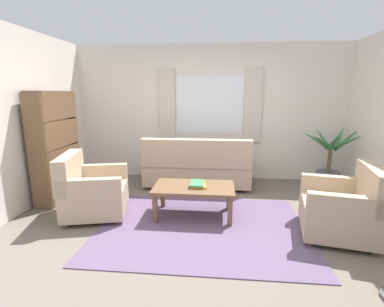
{
  "coord_description": "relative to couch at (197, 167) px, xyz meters",
  "views": [
    {
      "loc": [
        0.19,
        -3.29,
        1.7
      ],
      "look_at": [
        -0.2,
        0.7,
        0.82
      ],
      "focal_mm": 26.02,
      "sensor_mm": 36.0,
      "label": 1
    }
  ],
  "objects": [
    {
      "name": "ground_plane",
      "position": [
        0.19,
        -1.6,
        -0.37
      ],
      "size": [
        6.24,
        6.24,
        0.0
      ],
      "primitive_type": "plane",
      "color": "#6B6056"
    },
    {
      "name": "wall_back",
      "position": [
        0.19,
        0.66,
        0.93
      ],
      "size": [
        5.32,
        0.12,
        2.6
      ],
      "primitive_type": "cube",
      "color": "silver",
      "rests_on": "ground_plane"
    },
    {
      "name": "window_with_curtains",
      "position": [
        0.19,
        0.58,
        1.08
      ],
      "size": [
        1.98,
        0.07,
        1.4
      ],
      "color": "white"
    },
    {
      "name": "area_rug",
      "position": [
        0.19,
        -1.6,
        -0.36
      ],
      "size": [
        2.63,
        1.99,
        0.01
      ],
      "primitive_type": "cube",
      "color": "#604C6B",
      "rests_on": "ground_plane"
    },
    {
      "name": "couch",
      "position": [
        0.0,
        0.0,
        0.0
      ],
      "size": [
        1.9,
        0.82,
        0.92
      ],
      "rotation": [
        0.0,
        0.0,
        3.14
      ],
      "color": "tan",
      "rests_on": "ground_plane"
    },
    {
      "name": "armchair_left",
      "position": [
        -1.38,
        -1.36,
        -0.01
      ],
      "size": [
        0.99,
        1.0,
        0.88
      ],
      "rotation": [
        0.0,
        0.0,
        1.8
      ],
      "color": "tan",
      "rests_on": "ground_plane"
    },
    {
      "name": "armchair_right",
      "position": [
        1.88,
        -1.65,
        -0.01
      ],
      "size": [
        0.97,
        0.98,
        0.88
      ],
      "rotation": [
        0.0,
        0.0,
        -1.77
      ],
      "color": "tan",
      "rests_on": "ground_plane"
    },
    {
      "name": "coffee_table",
      "position": [
        0.05,
        -1.27,
        0.01
      ],
      "size": [
        1.1,
        0.64,
        0.44
      ],
      "color": "brown",
      "rests_on": "ground_plane"
    },
    {
      "name": "book_stack_on_table",
      "position": [
        0.1,
        -1.26,
        0.1
      ],
      "size": [
        0.24,
        0.31,
        0.05
      ],
      "color": "orange",
      "rests_on": "coffee_table"
    },
    {
      "name": "potted_plant",
      "position": [
        2.36,
        0.12,
        0.11
      ],
      "size": [
        1.04,
        1.1,
        1.15
      ],
      "color": "#56565B",
      "rests_on": "ground_plane"
    },
    {
      "name": "bookshelf",
      "position": [
        -2.16,
        -0.78,
        0.52
      ],
      "size": [
        0.3,
        0.94,
        1.72
      ],
      "rotation": [
        0.0,
        0.0,
        -1.57
      ],
      "color": "brown",
      "rests_on": "ground_plane"
    }
  ]
}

